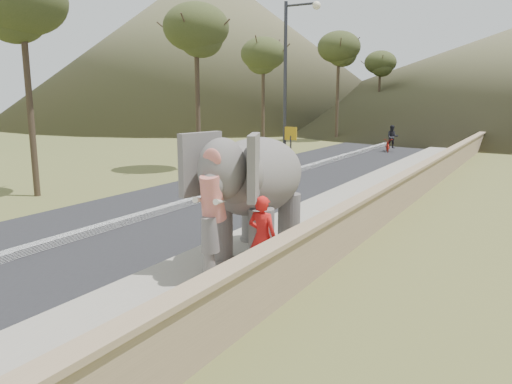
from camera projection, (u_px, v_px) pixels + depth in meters
ground at (160, 311)px, 9.03m from camera, size 160.00×160.00×0.00m
road at (230, 192)px, 19.98m from camera, size 7.00×120.00×0.03m
median at (230, 190)px, 19.96m from camera, size 0.35×120.00×0.22m
walkway at (350, 204)px, 17.50m from camera, size 3.00×120.00×0.15m
parapet at (398, 196)px, 16.59m from camera, size 0.30×120.00×1.10m
lamppost at (291, 72)px, 22.91m from camera, size 1.76×0.36×8.00m
signboard at (291, 143)px, 23.14m from camera, size 0.60×0.08×2.40m
hill_left at (209, 45)px, 72.35m from camera, size 60.00×60.00×22.00m
elephant_and_man at (257, 194)px, 11.65m from camera, size 2.50×4.21×2.90m
motorcyclist at (390, 142)px, 34.17m from camera, size 1.33×1.84×1.84m
trees at (458, 92)px, 31.55m from camera, size 48.22×44.02×9.29m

